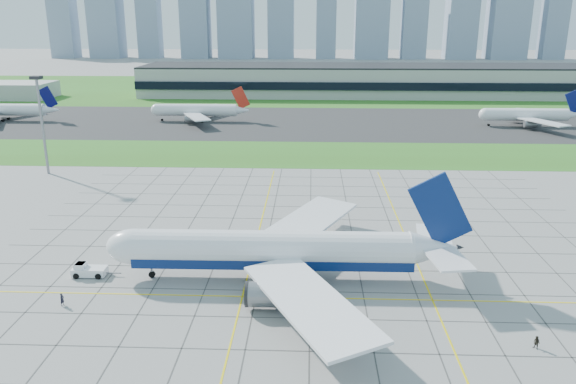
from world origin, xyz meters
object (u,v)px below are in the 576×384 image
at_px(light_mast, 41,113).
at_px(distant_jet_2, 528,115).
at_px(airliner, 275,251).
at_px(crew_far, 537,343).
at_px(pushback_tug, 88,270).
at_px(distant_jet_1, 198,110).
at_px(crew_near, 62,300).

distance_m(light_mast, distant_jet_2, 170.17).
distance_m(airliner, distant_jet_2, 161.76).
xyz_separation_m(crew_far, distant_jet_2, (54.10, 154.04, 3.61)).
distance_m(pushback_tug, distant_jet_2, 179.91).
bearing_deg(distant_jet_1, crew_far, -65.25).
distance_m(light_mast, distant_jet_1, 85.12).
bearing_deg(crew_far, crew_near, -134.93).
bearing_deg(airliner, distant_jet_1, 105.27).
bearing_deg(crew_far, pushback_tug, -143.34).
relative_size(light_mast, airliner, 0.45).
bearing_deg(distant_jet_2, airliner, -122.92).
bearing_deg(crew_far, airliner, -155.76).
relative_size(airliner, pushback_tug, 7.39).
bearing_deg(light_mast, distant_jet_1, 73.04).
bearing_deg(distant_jet_1, distant_jet_2, -2.63).
relative_size(pushback_tug, crew_near, 4.07).
distance_m(crew_near, crew_far, 64.39).
height_order(airliner, distant_jet_2, airliner).
relative_size(crew_far, distant_jet_2, 0.04).
bearing_deg(crew_far, distant_jet_1, 167.36).
distance_m(light_mast, crew_near, 80.21).
bearing_deg(distant_jet_1, light_mast, -106.96).
xyz_separation_m(pushback_tug, crew_near, (0.04, -9.81, -0.01)).
xyz_separation_m(airliner, crew_far, (33.81, -18.25, -4.01)).
distance_m(light_mast, airliner, 89.50).
bearing_deg(crew_near, distant_jet_2, -19.10).
height_order(crew_far, distant_jet_2, distant_jet_2).
relative_size(crew_near, distant_jet_2, 0.04).
height_order(crew_near, distant_jet_2, distant_jet_2).
xyz_separation_m(pushback_tug, distant_jet_1, (-9.84, 141.64, 3.52)).
relative_size(light_mast, crew_near, 13.39).
bearing_deg(airliner, crew_near, -162.38).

